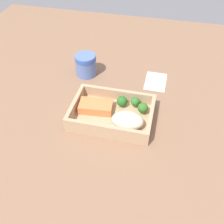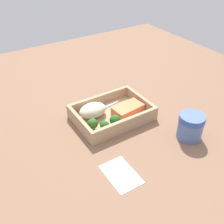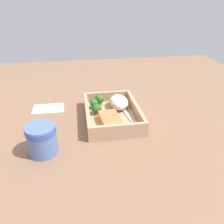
% 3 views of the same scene
% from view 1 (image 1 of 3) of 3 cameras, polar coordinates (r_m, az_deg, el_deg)
% --- Properties ---
extents(ground_plane, '(1.60, 1.60, 0.02)m').
position_cam_1_polar(ground_plane, '(0.86, 0.00, -1.78)').
color(ground_plane, brown).
extents(takeout_tray, '(0.26, 0.18, 0.01)m').
position_cam_1_polar(takeout_tray, '(0.85, 0.00, -1.02)').
color(takeout_tray, tan).
rests_on(takeout_tray, ground_plane).
extents(tray_rim, '(0.26, 0.18, 0.04)m').
position_cam_1_polar(tray_rim, '(0.84, 0.00, 0.21)').
color(tray_rim, tan).
rests_on(tray_rim, takeout_tray).
extents(salmon_fillet, '(0.11, 0.07, 0.03)m').
position_cam_1_polar(salmon_fillet, '(0.86, -3.53, 1.18)').
color(salmon_fillet, '#F47540').
rests_on(salmon_fillet, takeout_tray).
extents(mashed_potatoes, '(0.10, 0.07, 0.05)m').
position_cam_1_polar(mashed_potatoes, '(0.80, 3.42, -1.86)').
color(mashed_potatoes, beige).
rests_on(mashed_potatoes, takeout_tray).
extents(broccoli_floret_1, '(0.04, 0.04, 0.04)m').
position_cam_1_polar(broccoli_floret_1, '(0.87, 2.17, 2.31)').
color(broccoli_floret_1, '#82AB61').
rests_on(broccoli_floret_1, takeout_tray).
extents(broccoli_floret_2, '(0.03, 0.03, 0.04)m').
position_cam_1_polar(broccoli_floret_2, '(0.85, 6.73, 0.87)').
color(broccoli_floret_2, '#75984F').
rests_on(broccoli_floret_2, takeout_tray).
extents(broccoli_floret_3, '(0.03, 0.03, 0.04)m').
position_cam_1_polar(broccoli_floret_3, '(0.87, 5.06, 2.19)').
color(broccoli_floret_3, '#7E9855').
rests_on(broccoli_floret_3, takeout_tray).
extents(fork, '(0.16, 0.04, 0.00)m').
position_cam_1_polar(fork, '(0.81, 0.74, -3.30)').
color(fork, silver).
rests_on(fork, takeout_tray).
extents(paper_cup, '(0.08, 0.08, 0.08)m').
position_cam_1_polar(paper_cup, '(1.03, -5.72, 10.36)').
color(paper_cup, '#536DAD').
rests_on(paper_cup, ground_plane).
extents(receipt_slip, '(0.08, 0.12, 0.00)m').
position_cam_1_polar(receipt_slip, '(1.02, 9.48, 6.60)').
color(receipt_slip, white).
rests_on(receipt_slip, ground_plane).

